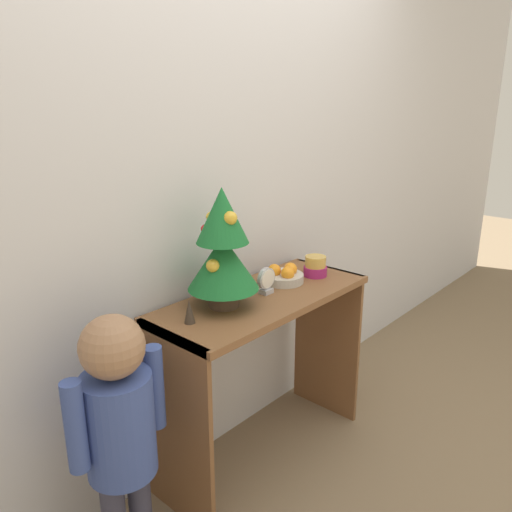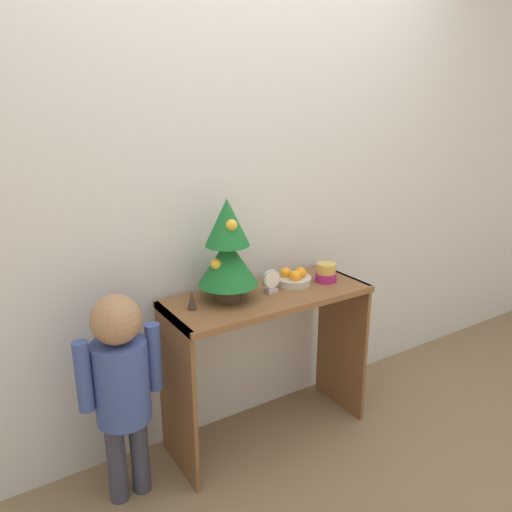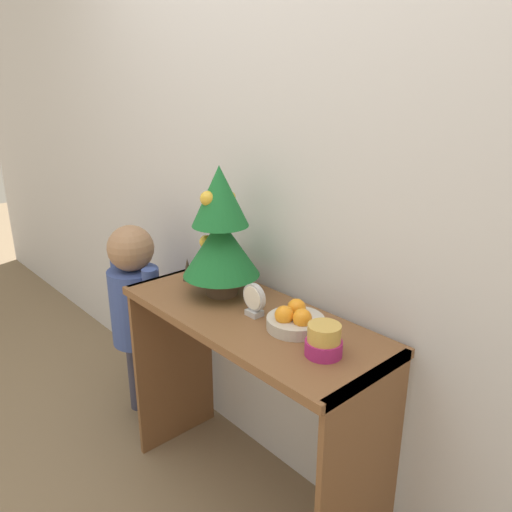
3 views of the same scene
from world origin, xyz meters
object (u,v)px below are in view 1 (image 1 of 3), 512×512
Objects in this scene: fruit_bowl at (283,276)px; singing_bowl at (315,267)px; mini_tree at (223,248)px; child_figure at (119,419)px; desk_clock at (266,281)px; figurine at (189,311)px.

fruit_bowl is 1.70× the size of singing_bowl.
mini_tree reaches higher than child_figure.
fruit_bowl is 0.16m from desk_clock.
desk_clock is 0.41m from figurine.
mini_tree is at bearing 7.50° from child_figure.
mini_tree is 0.71m from child_figure.
desk_clock is (-0.32, 0.02, 0.01)m from singing_bowl.
child_figure is at bearing -177.19° from desk_clock.
singing_bowl is 0.12× the size of child_figure.
mini_tree is at bearing 171.00° from desk_clock.
figurine is (-0.41, 0.02, -0.01)m from desk_clock.
singing_bowl is (0.17, -0.06, 0.01)m from fruit_bowl.
fruit_bowl is 0.57m from figurine.
figurine is at bearing -174.55° from mini_tree.
figurine is (-0.19, -0.02, -0.19)m from mini_tree.
mini_tree is 0.50× the size of child_figure.
mini_tree reaches higher than fruit_bowl.
child_figure is (-0.36, -0.05, -0.24)m from figurine.
figurine is 0.43m from child_figure.
fruit_bowl is at bearing 4.43° from child_figure.
child_figure is at bearing -179.17° from singing_bowl.
mini_tree is at bearing 179.90° from fruit_bowl.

